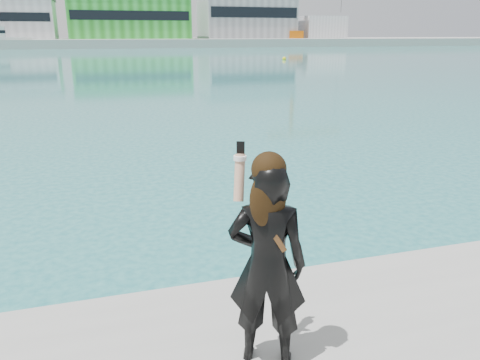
{
  "coord_description": "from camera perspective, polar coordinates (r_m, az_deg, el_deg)",
  "views": [
    {
      "loc": [
        -1.54,
        -3.23,
        3.26
      ],
      "look_at": [
        -0.44,
        0.41,
        2.07
      ],
      "focal_mm": 35.0,
      "sensor_mm": 36.0,
      "label": 1
    }
  ],
  "objects": [
    {
      "name": "warehouse_white",
      "position": [
        132.84,
        -26.98,
        17.14
      ],
      "size": [
        24.48,
        15.35,
        9.5
      ],
      "color": "silver",
      "rests_on": "far_quay"
    },
    {
      "name": "far_quay",
      "position": [
        133.26,
        -16.83,
        15.74
      ],
      "size": [
        320.0,
        40.0,
        2.0
      ],
      "primitive_type": "cube",
      "color": "#9E9E99",
      "rests_on": "ground"
    },
    {
      "name": "warehouse_grey_right",
      "position": [
        137.72,
        0.77,
        19.5
      ],
      "size": [
        25.5,
        15.35,
        12.5
      ],
      "color": "gray",
      "rests_on": "far_quay"
    },
    {
      "name": "ancillary_shed",
      "position": [
        144.02,
        9.82,
        17.87
      ],
      "size": [
        12.0,
        10.0,
        6.0
      ],
      "primitive_type": "cube",
      "color": "silver",
      "rests_on": "far_quay"
    },
    {
      "name": "warehouse_green",
      "position": [
        131.62,
        -13.4,
        18.72
      ],
      "size": [
        30.6,
        16.36,
        10.5
      ],
      "color": "green",
      "rests_on": "far_quay"
    },
    {
      "name": "buoy_near",
      "position": [
        63.0,
        5.41,
        14.37
      ],
      "size": [
        0.5,
        0.5,
        0.5
      ],
      "primitive_type": "sphere",
      "color": "#FFEB0D",
      "rests_on": "ground"
    },
    {
      "name": "flagpole_right",
      "position": [
        126.5,
        -6.41,
        18.8
      ],
      "size": [
        1.28,
        0.16,
        8.0
      ],
      "color": "silver",
      "rests_on": "far_quay"
    },
    {
      "name": "woman",
      "position": [
        3.52,
        3.32,
        -9.61
      ],
      "size": [
        0.7,
        0.59,
        1.71
      ],
      "rotation": [
        0.0,
        0.0,
        2.74
      ],
      "color": "black",
      "rests_on": "near_quay"
    }
  ]
}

